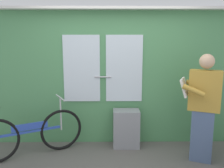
{
  "coord_description": "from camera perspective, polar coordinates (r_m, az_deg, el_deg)",
  "views": [
    {
      "loc": [
        -0.09,
        -2.84,
        1.78
      ],
      "look_at": [
        -0.05,
        0.81,
        1.1
      ],
      "focal_mm": 39.29,
      "sensor_mm": 36.0,
      "label": 1
    }
  ],
  "objects": [
    {
      "name": "train_door_wall",
      "position": [
        4.1,
        0.6,
        2.17
      ],
      "size": [
        4.85,
        0.28,
        2.26
      ],
      "color": "#4C8C56",
      "rests_on": "ground_plane"
    },
    {
      "name": "passenger_reading_newspaper",
      "position": [
        3.74,
        20.42,
        -4.85
      ],
      "size": [
        0.61,
        0.54,
        1.57
      ],
      "rotation": [
        0.0,
        0.0,
        2.74
      ],
      "color": "slate",
      "rests_on": "ground_plane"
    },
    {
      "name": "bicycle_near_door",
      "position": [
        3.98,
        -18.6,
        -10.94
      ],
      "size": [
        1.47,
        0.81,
        0.88
      ],
      "rotation": [
        0.0,
        0.0,
        0.48
      ],
      "color": "black",
      "rests_on": "ground_plane"
    },
    {
      "name": "trash_bin_by_wall",
      "position": [
        4.13,
        3.33,
        -10.3
      ],
      "size": [
        0.43,
        0.28,
        0.63
      ],
      "primitive_type": "cube",
      "color": "gray",
      "rests_on": "ground_plane"
    }
  ]
}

